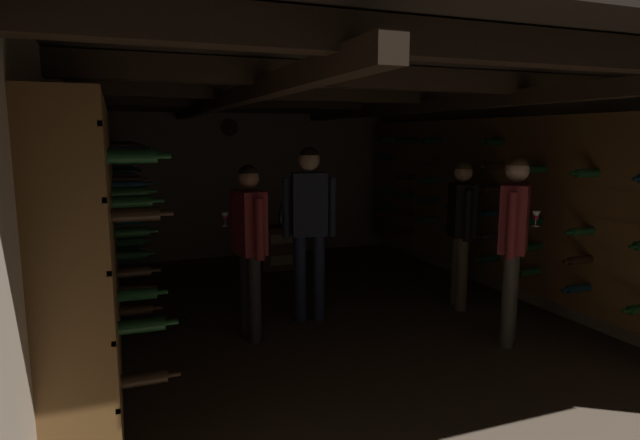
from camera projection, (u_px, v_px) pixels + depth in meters
ground_plane at (328, 319)px, 5.46m from camera, size 8.40×8.40×0.00m
room_shell at (318, 178)px, 5.49m from camera, size 4.72×6.52×2.41m
wine_crate_stack at (278, 247)px, 7.50m from camera, size 0.52×0.35×0.60m
display_bottle at (281, 217)px, 7.44m from camera, size 0.08×0.08×0.35m
person_host_center at (309, 216)px, 5.26m from camera, size 0.53×0.28×1.75m
person_guest_near_right at (514, 232)px, 4.67m from camera, size 0.41×0.45×1.68m
person_guest_mid_right at (461, 222)px, 5.67m from camera, size 0.32×0.51×1.59m
person_guest_mid_left at (249, 236)px, 4.78m from camera, size 0.37×0.53×1.60m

